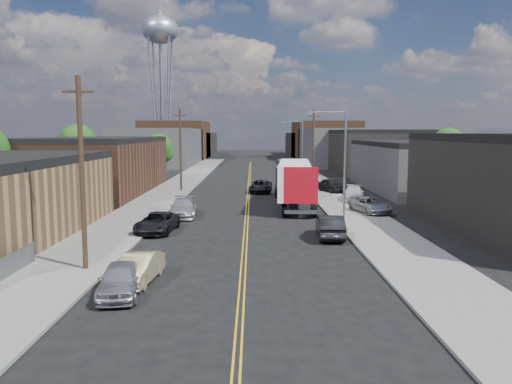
{
  "coord_description": "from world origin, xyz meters",
  "views": [
    {
      "loc": [
        0.5,
        -15.35,
        7.2
      ],
      "look_at": [
        0.77,
        23.71,
        2.5
      ],
      "focal_mm": 35.0,
      "sensor_mm": 36.0,
      "label": 1
    }
  ],
  "objects_px": {
    "car_right_lot_a": "(370,205)",
    "car_left_d": "(183,208)",
    "car_left_c": "(157,223)",
    "car_left_a": "(120,279)",
    "water_tower": "(160,35)",
    "semi_truck": "(293,180)",
    "car_left_b": "(138,268)",
    "car_right_lot_b": "(354,193)",
    "car_right_lot_c": "(331,185)",
    "car_right_oncoming": "(330,227)",
    "car_ahead_truck": "(261,186)"
  },
  "relations": [
    {
      "from": "car_right_lot_b",
      "to": "car_left_a",
      "type": "bearing_deg",
      "value": -105.6
    },
    {
      "from": "car_right_oncoming",
      "to": "car_right_lot_a",
      "type": "bearing_deg",
      "value": -113.73
    },
    {
      "from": "water_tower",
      "to": "car_right_lot_b",
      "type": "bearing_deg",
      "value": -65.97
    },
    {
      "from": "car_left_d",
      "to": "car_left_b",
      "type": "bearing_deg",
      "value": -92.41
    },
    {
      "from": "car_left_c",
      "to": "car_left_d",
      "type": "height_order",
      "value": "car_left_d"
    },
    {
      "from": "car_right_lot_b",
      "to": "car_ahead_truck",
      "type": "distance_m",
      "value": 12.41
    },
    {
      "from": "car_left_b",
      "to": "car_right_lot_b",
      "type": "distance_m",
      "value": 32.25
    },
    {
      "from": "car_right_lot_b",
      "to": "car_ahead_truck",
      "type": "height_order",
      "value": "car_right_lot_b"
    },
    {
      "from": "car_left_b",
      "to": "car_right_oncoming",
      "type": "xyz_separation_m",
      "value": [
        10.79,
        10.07,
        0.1
      ]
    },
    {
      "from": "car_left_b",
      "to": "car_right_lot_b",
      "type": "xyz_separation_m",
      "value": [
        16.0,
        28.0,
        0.17
      ]
    },
    {
      "from": "semi_truck",
      "to": "car_right_lot_b",
      "type": "relative_size",
      "value": 3.37
    },
    {
      "from": "car_right_lot_a",
      "to": "car_left_d",
      "type": "bearing_deg",
      "value": 171.13
    },
    {
      "from": "car_right_lot_c",
      "to": "car_ahead_truck",
      "type": "distance_m",
      "value": 8.4
    },
    {
      "from": "car_left_a",
      "to": "car_left_d",
      "type": "distance_m",
      "value": 20.64
    },
    {
      "from": "car_left_a",
      "to": "car_ahead_truck",
      "type": "xyz_separation_m",
      "value": [
        6.86,
        37.89,
        0.01
      ]
    },
    {
      "from": "car_right_lot_b",
      "to": "car_right_lot_c",
      "type": "xyz_separation_m",
      "value": [
        -1.11,
        7.57,
        0.05
      ]
    },
    {
      "from": "car_left_c",
      "to": "car_left_a",
      "type": "bearing_deg",
      "value": -80.93
    },
    {
      "from": "car_left_a",
      "to": "car_right_lot_c",
      "type": "height_order",
      "value": "car_right_lot_c"
    },
    {
      "from": "car_left_d",
      "to": "car_right_lot_a",
      "type": "distance_m",
      "value": 16.37
    },
    {
      "from": "car_left_b",
      "to": "car_right_lot_a",
      "type": "xyz_separation_m",
      "value": [
        15.88,
        20.0,
        0.13
      ]
    },
    {
      "from": "semi_truck",
      "to": "car_right_lot_b",
      "type": "xyz_separation_m",
      "value": [
        6.5,
        2.27,
        -1.6
      ]
    },
    {
      "from": "water_tower",
      "to": "car_left_c",
      "type": "xyz_separation_m",
      "value": [
        15.6,
        -89.89,
        -29.93
      ]
    },
    {
      "from": "water_tower",
      "to": "car_right_lot_c",
      "type": "xyz_separation_m",
      "value": [
        31.89,
        -66.43,
        -29.73
      ]
    },
    {
      "from": "car_left_d",
      "to": "water_tower",
      "type": "bearing_deg",
      "value": 97.5
    },
    {
      "from": "car_right_lot_c",
      "to": "car_right_lot_a",
      "type": "bearing_deg",
      "value": -106.67
    },
    {
      "from": "semi_truck",
      "to": "car_right_oncoming",
      "type": "height_order",
      "value": "semi_truck"
    },
    {
      "from": "water_tower",
      "to": "car_right_lot_a",
      "type": "relative_size",
      "value": 7.51
    },
    {
      "from": "car_right_lot_b",
      "to": "car_right_lot_c",
      "type": "relative_size",
      "value": 1.1
    },
    {
      "from": "car_left_d",
      "to": "car_right_lot_c",
      "type": "bearing_deg",
      "value": 43.96
    },
    {
      "from": "car_right_lot_a",
      "to": "car_right_oncoming",
      "type": "bearing_deg",
      "value": -130.51
    },
    {
      "from": "semi_truck",
      "to": "car_right_lot_c",
      "type": "distance_m",
      "value": 11.33
    },
    {
      "from": "water_tower",
      "to": "car_ahead_truck",
      "type": "distance_m",
      "value": 76.2
    },
    {
      "from": "water_tower",
      "to": "car_right_oncoming",
      "type": "xyz_separation_m",
      "value": [
        27.79,
        -91.93,
        -29.85
      ]
    },
    {
      "from": "car_left_d",
      "to": "car_ahead_truck",
      "type": "xyz_separation_m",
      "value": [
        6.94,
        17.25,
        -0.04
      ]
    },
    {
      "from": "semi_truck",
      "to": "car_left_d",
      "type": "relative_size",
      "value": 3.12
    },
    {
      "from": "car_left_b",
      "to": "car_left_c",
      "type": "xyz_separation_m",
      "value": [
        -1.4,
        12.11,
        0.02
      ]
    },
    {
      "from": "car_left_d",
      "to": "car_right_lot_b",
      "type": "bearing_deg",
      "value": 25.7
    },
    {
      "from": "car_left_b",
      "to": "car_right_lot_b",
      "type": "relative_size",
      "value": 0.85
    },
    {
      "from": "car_ahead_truck",
      "to": "car_left_d",
      "type": "bearing_deg",
      "value": -106.46
    },
    {
      "from": "semi_truck",
      "to": "car_left_a",
      "type": "bearing_deg",
      "value": -104.87
    },
    {
      "from": "car_right_oncoming",
      "to": "car_left_b",
      "type": "bearing_deg",
      "value": 46.47
    },
    {
      "from": "semi_truck",
      "to": "car_right_lot_c",
      "type": "height_order",
      "value": "semi_truck"
    },
    {
      "from": "car_right_oncoming",
      "to": "car_right_lot_a",
      "type": "xyz_separation_m",
      "value": [
        5.09,
        9.93,
        0.03
      ]
    },
    {
      "from": "semi_truck",
      "to": "car_right_lot_b",
      "type": "distance_m",
      "value": 7.07
    },
    {
      "from": "car_left_d",
      "to": "car_ahead_truck",
      "type": "height_order",
      "value": "car_left_d"
    },
    {
      "from": "water_tower",
      "to": "car_left_c",
      "type": "bearing_deg",
      "value": -80.15
    },
    {
      "from": "semi_truck",
      "to": "car_right_lot_a",
      "type": "relative_size",
      "value": 3.42
    },
    {
      "from": "car_left_b",
      "to": "car_right_lot_a",
      "type": "height_order",
      "value": "car_right_lot_a"
    },
    {
      "from": "car_right_lot_b",
      "to": "water_tower",
      "type": "bearing_deg",
      "value": 127.11
    },
    {
      "from": "car_right_lot_a",
      "to": "car_right_lot_c",
      "type": "relative_size",
      "value": 1.09
    }
  ]
}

